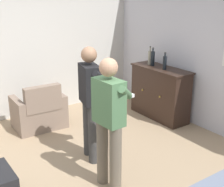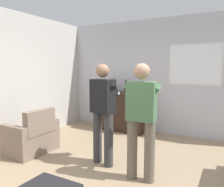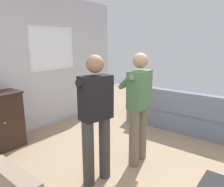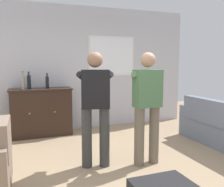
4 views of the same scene
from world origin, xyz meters
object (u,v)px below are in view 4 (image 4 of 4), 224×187
object	(u,v)px
bottle_wine_green	(23,82)
bottle_liquor_amber	(47,82)
person_standing_left	(95,104)
sideboard_cabinet	(41,112)
bottle_spirits_clear	(29,82)
person_standing_right	(147,103)

from	to	relation	value
bottle_wine_green	bottle_liquor_amber	size ratio (longest dim) A/B	1.10
bottle_liquor_amber	bottle_wine_green	bearing A→B (deg)	173.62
bottle_liquor_amber	person_standing_left	distance (m)	1.93
sideboard_cabinet	bottle_liquor_amber	distance (m)	0.65
bottle_liquor_amber	person_standing_left	bearing A→B (deg)	-75.95
bottle_liquor_amber	person_standing_left	xyz separation A→B (m)	(0.47, -1.87, -0.19)
sideboard_cabinet	bottle_wine_green	bearing A→B (deg)	179.00
bottle_liquor_amber	bottle_spirits_clear	distance (m)	0.36
bottle_liquor_amber	bottle_spirits_clear	xyz separation A→B (m)	(-0.36, 0.02, 0.01)
sideboard_cabinet	person_standing_left	size ratio (longest dim) A/B	0.75
bottle_wine_green	bottle_liquor_amber	world-z (taller)	bottle_wine_green
person_standing_left	person_standing_right	xyz separation A→B (m)	(0.74, -0.18, 0.00)
bottle_wine_green	person_standing_right	bearing A→B (deg)	-51.39
sideboard_cabinet	person_standing_left	distance (m)	2.05
bottle_wine_green	person_standing_right	world-z (taller)	person_standing_right
bottle_liquor_amber	bottle_spirits_clear	bearing A→B (deg)	176.15
bottle_liquor_amber	bottle_spirits_clear	size ratio (longest dim) A/B	0.91
sideboard_cabinet	person_standing_right	distance (m)	2.53
person_standing_left	bottle_wine_green	bearing A→B (deg)	116.04
bottle_liquor_amber	person_standing_right	distance (m)	2.39
bottle_wine_green	bottle_liquor_amber	distance (m)	0.47
person_standing_left	person_standing_right	size ratio (longest dim) A/B	1.00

